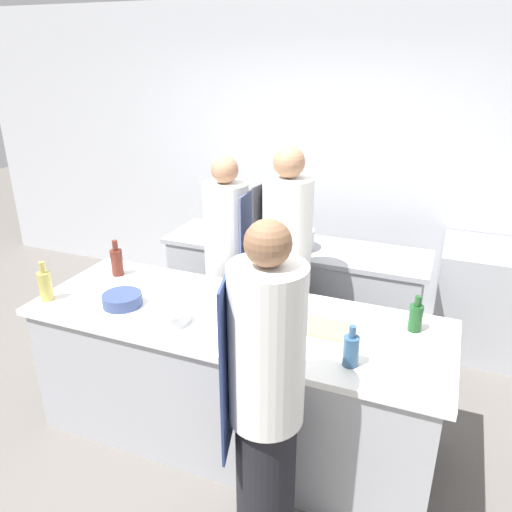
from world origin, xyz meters
The scene contains 17 objects.
ground_plane centered at (0.00, 0.00, 0.00)m, with size 16.00×16.00×0.00m, color #605B56.
wall_back centered at (0.00, 2.13, 1.40)m, with size 8.00×0.06×2.80m.
prep_counter centered at (0.00, 0.00, 0.45)m, with size 2.54×0.89×0.89m.
pass_counter centered at (-0.03, 1.25, 0.45)m, with size 2.17×0.60×0.89m.
oven_range centered at (1.60, 1.73, 0.45)m, with size 0.98×0.71×0.91m.
chef_at_prep_near centered at (0.46, -0.68, 0.89)m, with size 0.39×0.37×1.76m.
chef_at_stove centered at (-0.40, 0.76, 0.84)m, with size 0.35×0.33×1.68m.
chef_at_pass_far centered at (0.10, 0.66, 0.91)m, with size 0.38×0.36×1.80m.
bottle_olive_oil centered at (0.76, -0.25, 0.98)m, with size 0.08×0.08×0.22m.
bottle_vinegar centered at (0.24, -0.08, 0.96)m, with size 0.08×0.08×0.18m.
bottle_wine centered at (1.02, 0.22, 0.98)m, with size 0.08×0.08×0.22m.
bottle_cooking_oil centered at (-1.00, 0.22, 0.99)m, with size 0.08×0.08×0.26m.
bottle_sauce centered at (-1.19, -0.27, 0.99)m, with size 0.08×0.08×0.26m.
bowl_mixing_large centered at (-0.70, -0.15, 0.93)m, with size 0.24×0.24×0.08m.
bowl_prep_small centered at (-0.33, -0.21, 0.93)m, with size 0.28×0.28×0.08m.
cutting_board centered at (0.52, 0.04, 0.90)m, with size 0.34×0.21×0.01m.
stockpot centered at (0.00, 1.18, 0.97)m, with size 0.31×0.31×0.16m.
Camera 1 is at (1.11, -2.39, 2.37)m, focal length 35.00 mm.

